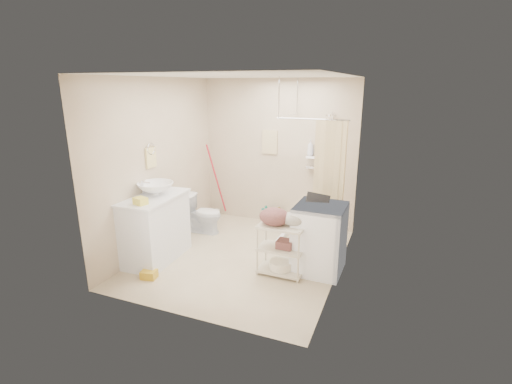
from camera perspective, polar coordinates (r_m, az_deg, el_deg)
floor at (r=5.65m, az=-2.07°, el=-9.92°), size 3.20×3.20×0.00m
ceiling at (r=5.08m, az=-2.38°, el=17.46°), size 2.80×3.20×0.04m
wall_back at (r=6.68m, az=3.39°, el=5.92°), size 2.80×0.04×2.60m
wall_front at (r=3.86m, az=-11.88°, el=-2.07°), size 2.80×0.04×2.60m
wall_left at (r=5.91m, az=-14.75°, el=4.07°), size 0.04×3.20×2.60m
wall_right at (r=4.83m, az=13.15°, el=1.54°), size 0.04×3.20×2.60m
vanity at (r=5.61m, az=-15.26°, el=-5.36°), size 0.66×1.12×0.96m
sink at (r=5.51m, az=-15.18°, el=0.53°), size 0.63×0.63×0.18m
counter_basket at (r=5.12m, az=-17.36°, el=-1.33°), size 0.20×0.17×0.09m
floor_basket at (r=5.24m, az=-16.15°, el=-11.87°), size 0.32×0.27×0.15m
toilet at (r=6.50m, az=-8.19°, el=-3.30°), size 0.68×0.41×0.67m
mop at (r=7.13m, az=-6.28°, el=1.67°), size 0.16×0.16×1.42m
potted_plant_a at (r=6.81m, az=1.59°, el=-3.64°), size 0.23×0.21×0.36m
potted_plant_b at (r=6.80m, az=3.14°, el=-3.62°), size 0.22×0.18×0.37m
hanging_towel at (r=6.67m, az=2.13°, el=7.68°), size 0.28×0.03×0.42m
towel_ring at (r=5.71m, az=-15.89°, el=5.32°), size 0.04×0.22×0.34m
tp_holder at (r=6.07m, az=-13.78°, el=-1.21°), size 0.08×0.12×0.14m
shower at (r=5.99m, az=9.40°, el=2.09°), size 1.10×1.10×2.10m
shampoo_bottle_a at (r=6.42m, az=8.37°, el=6.76°), size 0.11×0.11×0.27m
shampoo_bottle_b at (r=6.38m, az=9.60°, el=6.25°), size 0.11×0.11×0.18m
washing_machine at (r=5.16m, az=9.74°, el=-7.02°), size 0.66×0.68×0.95m
laundry_rack at (r=5.02m, az=3.91°, el=-8.10°), size 0.62×0.37×0.85m
ironing_board at (r=5.14m, az=8.51°, el=-6.07°), size 0.33×0.14×1.11m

